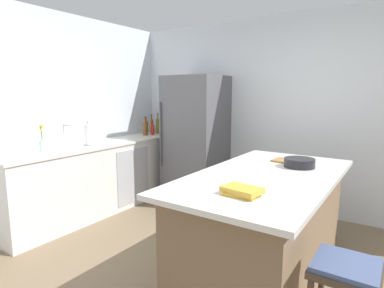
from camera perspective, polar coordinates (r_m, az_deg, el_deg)
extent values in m
cube|color=silver|center=(4.46, 17.22, 5.00)|extent=(6.00, 0.10, 2.60)
cube|color=silver|center=(4.25, -27.75, 4.17)|extent=(0.10, 6.00, 2.60)
cube|color=silver|center=(4.52, -16.29, -5.87)|extent=(0.61, 2.69, 0.90)
cube|color=silver|center=(4.42, -16.56, -0.05)|extent=(0.64, 2.72, 0.03)
cube|color=#B2B5BA|center=(4.52, -10.49, -5.65)|extent=(0.01, 0.60, 0.75)
cube|color=#7A6047|center=(2.89, 12.83, -14.57)|extent=(0.89, 1.80, 0.88)
cube|color=silver|center=(2.74, 13.18, -5.71)|extent=(1.05, 2.00, 0.04)
cube|color=#56565B|center=(4.66, 0.67, 0.84)|extent=(0.79, 0.71, 1.83)
cylinder|color=#4C4C51|center=(4.56, -5.68, 1.77)|extent=(0.02, 0.02, 0.92)
cube|color=#473828|center=(2.10, 25.97, -19.79)|extent=(0.36, 0.36, 0.04)
cube|color=#47567F|center=(2.08, 26.04, -18.94)|extent=(0.34, 0.34, 0.03)
cylinder|color=silver|center=(4.20, -21.88, -0.47)|extent=(0.05, 0.05, 0.02)
cylinder|color=silver|center=(4.18, -22.00, 1.56)|extent=(0.02, 0.02, 0.28)
cylinder|color=silver|center=(4.11, -21.63, 3.16)|extent=(0.14, 0.02, 0.02)
cylinder|color=silver|center=(3.99, -25.28, -0.36)|extent=(0.08, 0.08, 0.13)
cylinder|color=#4C7F3D|center=(3.99, -25.43, 1.15)|extent=(0.01, 0.03, 0.24)
sphere|color=yellow|center=(3.98, -25.55, 2.84)|extent=(0.04, 0.04, 0.04)
cylinder|color=#4C7F3D|center=(3.98, -25.43, 0.89)|extent=(0.01, 0.01, 0.20)
sphere|color=yellow|center=(3.97, -25.53, 2.35)|extent=(0.04, 0.04, 0.04)
cylinder|color=#4C7F3D|center=(3.97, -25.26, 1.18)|extent=(0.01, 0.04, 0.24)
sphere|color=yellow|center=(3.96, -25.39, 2.93)|extent=(0.04, 0.04, 0.04)
cylinder|color=gray|center=(4.29, -18.03, -0.11)|extent=(0.14, 0.14, 0.01)
cylinder|color=white|center=(4.27, -18.12, 1.69)|extent=(0.11, 0.11, 0.26)
cylinder|color=gray|center=(4.26, -18.22, 3.69)|extent=(0.02, 0.02, 0.04)
cylinder|color=olive|center=(5.28, -6.17, 3.20)|extent=(0.06, 0.06, 0.24)
cylinder|color=olive|center=(5.26, -6.20, 4.95)|extent=(0.03, 0.03, 0.09)
cylinder|color=black|center=(5.26, -6.21, 5.48)|extent=(0.03, 0.03, 0.01)
cylinder|color=#994C23|center=(5.24, -7.30, 3.12)|extent=(0.05, 0.05, 0.23)
cylinder|color=#994C23|center=(5.23, -7.33, 4.78)|extent=(0.02, 0.02, 0.07)
cylinder|color=black|center=(5.23, -7.34, 5.22)|extent=(0.03, 0.03, 0.01)
cylinder|color=red|center=(5.10, -7.05, 2.54)|extent=(0.05, 0.05, 0.16)
cylinder|color=red|center=(5.09, -7.07, 3.67)|extent=(0.02, 0.02, 0.04)
cylinder|color=black|center=(5.09, -7.08, 3.97)|extent=(0.02, 0.02, 0.01)
cylinder|color=brown|center=(5.07, -8.37, 2.77)|extent=(0.08, 0.08, 0.21)
cylinder|color=brown|center=(5.06, -8.41, 4.35)|extent=(0.04, 0.04, 0.07)
cylinder|color=black|center=(5.05, -8.42, 4.80)|extent=(0.04, 0.04, 0.01)
cube|color=gold|center=(2.16, 8.98, -8.80)|extent=(0.22, 0.18, 0.02)
cube|color=gold|center=(2.16, 8.99, -8.12)|extent=(0.27, 0.21, 0.03)
cylinder|color=black|center=(3.07, 18.76, -3.22)|extent=(0.27, 0.27, 0.08)
cube|color=#9E7042|center=(3.26, 17.04, -2.98)|extent=(0.32, 0.23, 0.02)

